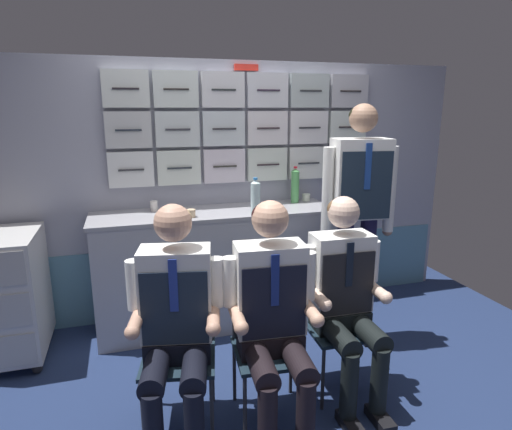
{
  "coord_description": "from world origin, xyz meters",
  "views": [
    {
      "loc": [
        -0.85,
        -2.27,
        1.77
      ],
      "look_at": [
        -0.08,
        0.29,
        1.12
      ],
      "focal_mm": 30.78,
      "sensor_mm": 36.0,
      "label": 1
    }
  ],
  "objects_px": {
    "coffee_cup_spare": "(154,206)",
    "crew_member_by_counter": "(346,292)",
    "crew_member_left": "(176,314)",
    "folding_chair_right": "(266,330)",
    "folding_chair_by_counter": "(333,309)",
    "water_bottle_blue_cap": "(295,185)",
    "folding_chair_left": "(180,335)",
    "service_trolley": "(13,293)",
    "crew_member_right": "(273,308)",
    "crew_member_standing": "(359,202)"
  },
  "relations": [
    {
      "from": "crew_member_by_counter",
      "to": "coffee_cup_spare",
      "type": "xyz_separation_m",
      "value": [
        -1.03,
        1.3,
        0.32
      ]
    },
    {
      "from": "crew_member_right",
      "to": "service_trolley",
      "type": "bearing_deg",
      "value": 142.35
    },
    {
      "from": "service_trolley",
      "to": "crew_member_left",
      "type": "height_order",
      "value": "crew_member_left"
    },
    {
      "from": "folding_chair_by_counter",
      "to": "crew_member_standing",
      "type": "relative_size",
      "value": 0.46
    },
    {
      "from": "folding_chair_by_counter",
      "to": "crew_member_by_counter",
      "type": "bearing_deg",
      "value": -91.93
    },
    {
      "from": "folding_chair_left",
      "to": "crew_member_left",
      "type": "distance_m",
      "value": 0.26
    },
    {
      "from": "crew_member_left",
      "to": "folding_chair_right",
      "type": "xyz_separation_m",
      "value": [
        0.53,
        0.07,
        -0.21
      ]
    },
    {
      "from": "crew_member_left",
      "to": "folding_chair_right",
      "type": "bearing_deg",
      "value": 7.59
    },
    {
      "from": "crew_member_standing",
      "to": "service_trolley",
      "type": "bearing_deg",
      "value": 169.12
    },
    {
      "from": "folding_chair_by_counter",
      "to": "crew_member_by_counter",
      "type": "relative_size",
      "value": 0.66
    },
    {
      "from": "crew_member_by_counter",
      "to": "service_trolley",
      "type": "bearing_deg",
      "value": 152.77
    },
    {
      "from": "service_trolley",
      "to": "water_bottle_blue_cap",
      "type": "distance_m",
      "value": 2.32
    },
    {
      "from": "folding_chair_left",
      "to": "crew_member_by_counter",
      "type": "xyz_separation_m",
      "value": [
        0.99,
        -0.1,
        0.19
      ]
    },
    {
      "from": "folding_chair_right",
      "to": "water_bottle_blue_cap",
      "type": "bearing_deg",
      "value": 62.19
    },
    {
      "from": "water_bottle_blue_cap",
      "to": "crew_member_by_counter",
      "type": "bearing_deg",
      "value": -97.57
    },
    {
      "from": "folding_chair_left",
      "to": "folding_chair_by_counter",
      "type": "distance_m",
      "value": 1.0
    },
    {
      "from": "folding_chair_right",
      "to": "folding_chair_by_counter",
      "type": "distance_m",
      "value": 0.52
    },
    {
      "from": "coffee_cup_spare",
      "to": "crew_member_by_counter",
      "type": "bearing_deg",
      "value": -51.56
    },
    {
      "from": "folding_chair_left",
      "to": "crew_member_standing",
      "type": "bearing_deg",
      "value": 19.18
    },
    {
      "from": "service_trolley",
      "to": "folding_chair_right",
      "type": "xyz_separation_m",
      "value": [
        1.56,
        -1.04,
        0.01
      ]
    },
    {
      "from": "folding_chair_by_counter",
      "to": "crew_member_by_counter",
      "type": "distance_m",
      "value": 0.25
    },
    {
      "from": "crew_member_standing",
      "to": "crew_member_right",
      "type": "bearing_deg",
      "value": -141.46
    },
    {
      "from": "folding_chair_right",
      "to": "coffee_cup_spare",
      "type": "distance_m",
      "value": 1.47
    },
    {
      "from": "crew_member_left",
      "to": "folding_chair_by_counter",
      "type": "relative_size",
      "value": 1.56
    },
    {
      "from": "folding_chair_left",
      "to": "folding_chair_by_counter",
      "type": "relative_size",
      "value": 1.0
    },
    {
      "from": "service_trolley",
      "to": "coffee_cup_spare",
      "type": "xyz_separation_m",
      "value": [
        1.02,
        0.24,
        0.52
      ]
    },
    {
      "from": "service_trolley",
      "to": "crew_member_by_counter",
      "type": "bearing_deg",
      "value": -27.23
    },
    {
      "from": "folding_chair_by_counter",
      "to": "service_trolley",
      "type": "bearing_deg",
      "value": 156.42
    },
    {
      "from": "folding_chair_left",
      "to": "service_trolley",
      "type": "bearing_deg",
      "value": 138.05
    },
    {
      "from": "crew_member_by_counter",
      "to": "water_bottle_blue_cap",
      "type": "distance_m",
      "value": 1.37
    },
    {
      "from": "service_trolley",
      "to": "folding_chair_right",
      "type": "distance_m",
      "value": 1.87
    },
    {
      "from": "folding_chair_right",
      "to": "crew_member_standing",
      "type": "distance_m",
      "value": 1.21
    },
    {
      "from": "folding_chair_right",
      "to": "coffee_cup_spare",
      "type": "xyz_separation_m",
      "value": [
        -0.53,
        1.27,
        0.51
      ]
    },
    {
      "from": "crew_member_left",
      "to": "crew_member_right",
      "type": "height_order",
      "value": "crew_member_right"
    },
    {
      "from": "folding_chair_right",
      "to": "crew_member_standing",
      "type": "relative_size",
      "value": 0.46
    },
    {
      "from": "coffee_cup_spare",
      "to": "service_trolley",
      "type": "bearing_deg",
      "value": -166.87
    },
    {
      "from": "folding_chair_left",
      "to": "crew_member_right",
      "type": "relative_size",
      "value": 0.64
    },
    {
      "from": "crew_member_by_counter",
      "to": "water_bottle_blue_cap",
      "type": "bearing_deg",
      "value": 82.43
    },
    {
      "from": "service_trolley",
      "to": "folding_chair_left",
      "type": "xyz_separation_m",
      "value": [
        1.06,
        -0.95,
        0.01
      ]
    },
    {
      "from": "folding_chair_by_counter",
      "to": "water_bottle_blue_cap",
      "type": "xyz_separation_m",
      "value": [
        0.17,
        1.13,
        0.61
      ]
    },
    {
      "from": "folding_chair_left",
      "to": "crew_member_left",
      "type": "bearing_deg",
      "value": -101.63
    },
    {
      "from": "crew_member_left",
      "to": "coffee_cup_spare",
      "type": "bearing_deg",
      "value": 90.18
    },
    {
      "from": "service_trolley",
      "to": "crew_member_left",
      "type": "xyz_separation_m",
      "value": [
        1.03,
        -1.11,
        0.22
      ]
    },
    {
      "from": "crew_member_right",
      "to": "crew_member_by_counter",
      "type": "xyz_separation_m",
      "value": [
        0.51,
        0.13,
        -0.02
      ]
    },
    {
      "from": "crew_member_right",
      "to": "coffee_cup_spare",
      "type": "relative_size",
      "value": 15.55
    },
    {
      "from": "folding_chair_left",
      "to": "crew_member_right",
      "type": "xyz_separation_m",
      "value": [
        0.48,
        -0.24,
        0.21
      ]
    },
    {
      "from": "water_bottle_blue_cap",
      "to": "coffee_cup_spare",
      "type": "distance_m",
      "value": 1.2
    },
    {
      "from": "crew_member_right",
      "to": "crew_member_standing",
      "type": "relative_size",
      "value": 0.72
    },
    {
      "from": "crew_member_by_counter",
      "to": "crew_member_left",
      "type": "bearing_deg",
      "value": -177.25
    },
    {
      "from": "crew_member_left",
      "to": "folding_chair_right",
      "type": "height_order",
      "value": "crew_member_left"
    }
  ]
}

